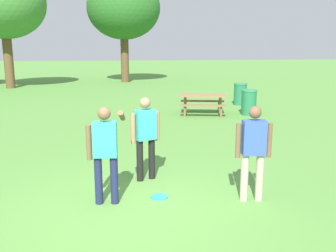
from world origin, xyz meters
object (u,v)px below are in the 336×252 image
trash_can_further_along (240,94)px  frisbee (159,197)px  person_bystander (146,133)px  tree_slender_mid (124,8)px  picnic_table_near (203,100)px  trash_can_beside_table (249,102)px  person_catcher (105,148)px  person_thrower (253,147)px  tree_far_right (4,3)px

trash_can_further_along → frisbee: bearing=-115.4°
person_bystander → tree_slender_mid: (0.08, 20.28, 4.13)m
picnic_table_near → trash_can_further_along: bearing=44.4°
person_bystander → trash_can_further_along: person_bystander is taller
frisbee → person_bystander: bearing=99.6°
trash_can_beside_table → person_catcher: bearing=-124.1°
person_thrower → person_catcher: size_ratio=1.00×
person_thrower → person_catcher: same height
tree_slender_mid → person_catcher: bearing=-92.2°
trash_can_beside_table → trash_can_further_along: (0.45, 2.41, 0.00)m
tree_far_right → tree_slender_mid: (7.11, 2.94, 0.07)m
person_thrower → tree_far_right: 20.96m
person_catcher → trash_can_further_along: (5.62, 10.05, -0.48)m
person_thrower → trash_can_beside_table: (2.72, 7.85, -0.46)m
trash_can_beside_table → trash_can_further_along: size_ratio=1.00×
tree_slender_mid → frisbee: bearing=-89.8°
trash_can_further_along → tree_slender_mid: bearing=113.0°
tree_far_right → trash_can_further_along: bearing=-35.0°
picnic_table_near → tree_slender_mid: size_ratio=0.27×
picnic_table_near → trash_can_beside_table: 1.75m
frisbee → tree_far_right: size_ratio=0.04×
person_bystander → tree_far_right: size_ratio=0.23×
picnic_table_near → tree_slender_mid: 14.40m
picnic_table_near → trash_can_further_along: size_ratio=2.03×
person_bystander → trash_can_beside_table: bearing=56.1°
person_catcher → trash_can_beside_table: (5.16, 7.64, -0.48)m
trash_can_further_along → tree_far_right: 15.23m
frisbee → trash_can_further_along: 11.02m
person_bystander → trash_can_beside_table: size_ratio=1.71×
person_catcher → person_bystander: (0.74, 1.05, -0.02)m
trash_can_beside_table → tree_far_right: 16.35m
person_thrower → tree_slender_mid: 22.00m
person_thrower → tree_slender_mid: bearing=94.3°
person_bystander → frisbee: 1.33m
frisbee → tree_slender_mid: (-0.08, 21.22, 5.06)m
person_thrower → tree_slender_mid: tree_slender_mid is taller
tree_slender_mid → trash_can_beside_table: bearing=-72.4°
person_catcher → picnic_table_near: 8.63m
picnic_table_near → trash_can_further_along: 3.06m
person_thrower → person_catcher: (-2.44, 0.21, 0.02)m
person_thrower → frisbee: person_thrower is taller
tree_slender_mid → person_bystander: bearing=-90.2°
person_thrower → frisbee: 1.83m
person_thrower → trash_can_further_along: person_thrower is taller
picnic_table_near → tree_far_right: size_ratio=0.27×
frisbee → person_thrower: bearing=-11.8°
person_catcher → person_bystander: size_ratio=1.00×
picnic_table_near → trash_can_beside_table: size_ratio=2.03×
person_bystander → trash_can_further_along: bearing=61.5°
person_bystander → frisbee: size_ratio=5.52×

